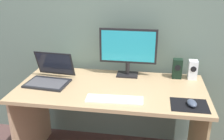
{
  "coord_description": "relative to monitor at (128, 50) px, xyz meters",
  "views": [
    {
      "loc": [
        0.3,
        -1.83,
        1.59
      ],
      "look_at": [
        0.01,
        -0.02,
        0.88
      ],
      "focal_mm": 41.82,
      "sensor_mm": 36.0,
      "label": 1
    }
  ],
  "objects": [
    {
      "name": "mousepad",
      "position": [
        0.47,
        -0.47,
        -0.23
      ],
      "size": [
        0.25,
        0.2,
        0.0
      ],
      "primitive_type": "cube",
      "color": "black",
      "rests_on": "desk"
    },
    {
      "name": "wall_back",
      "position": [
        -0.1,
        0.17,
        0.29
      ],
      "size": [
        6.0,
        0.04,
        2.5
      ],
      "primitive_type": "cube",
      "color": "slate",
      "rests_on": "ground_plane"
    },
    {
      "name": "desk",
      "position": [
        -0.1,
        -0.26,
        -0.38
      ],
      "size": [
        1.46,
        0.71,
        0.73
      ],
      "color": "tan",
      "rests_on": "ground_plane"
    },
    {
      "name": "speaker_right",
      "position": [
        0.54,
        0.01,
        -0.15
      ],
      "size": [
        0.07,
        0.08,
        0.16
      ],
      "color": "white",
      "rests_on": "desk"
    },
    {
      "name": "monitor",
      "position": [
        0.0,
        0.0,
        0.0
      ],
      "size": [
        0.48,
        0.14,
        0.41
      ],
      "color": "black",
      "rests_on": "desk"
    },
    {
      "name": "fishbowl",
      "position": [
        -0.59,
        -0.01,
        -0.15
      ],
      "size": [
        0.16,
        0.16,
        0.16
      ],
      "primitive_type": "sphere",
      "color": "silver",
      "rests_on": "desk"
    },
    {
      "name": "laptop",
      "position": [
        -0.61,
        -0.24,
        -0.18
      ],
      "size": [
        0.35,
        0.34,
        0.23
      ],
      "color": "black",
      "rests_on": "desk"
    },
    {
      "name": "keyboard_external",
      "position": [
        -0.04,
        -0.47,
        -0.23
      ],
      "size": [
        0.41,
        0.14,
        0.01
      ],
      "primitive_type": "cube",
      "rotation": [
        0.0,
        0.0,
        0.04
      ],
      "color": "white",
      "rests_on": "desk"
    },
    {
      "name": "mouse",
      "position": [
        0.48,
        -0.48,
        -0.21
      ],
      "size": [
        0.08,
        0.11,
        0.04
      ],
      "primitive_type": "ellipsoid",
      "rotation": [
        0.0,
        0.0,
        0.19
      ],
      "color": "#40495D",
      "rests_on": "mousepad"
    },
    {
      "name": "speaker_near_monitor",
      "position": [
        0.42,
        0.01,
        -0.15
      ],
      "size": [
        0.08,
        0.07,
        0.17
      ],
      "color": "black",
      "rests_on": "desk"
    }
  ]
}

